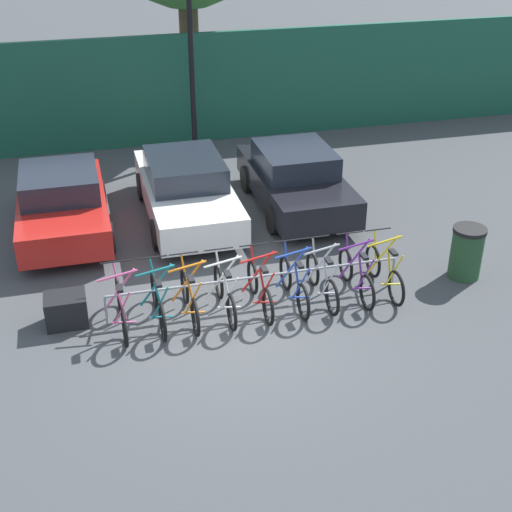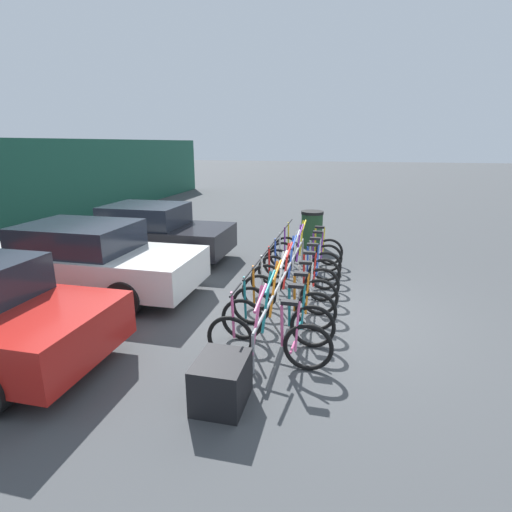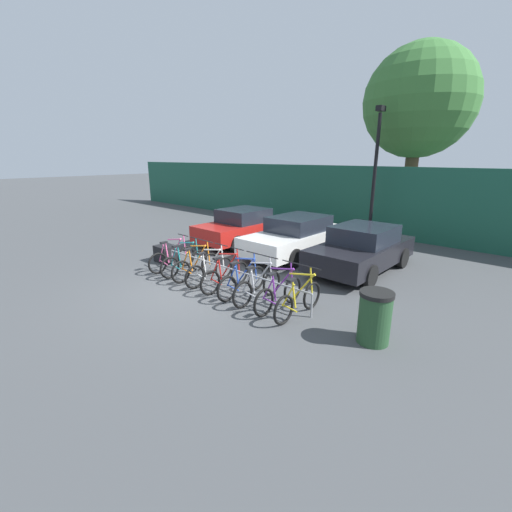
# 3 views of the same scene
# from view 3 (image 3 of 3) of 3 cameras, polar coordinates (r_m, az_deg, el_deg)

# --- Properties ---
(ground_plane) EXTENTS (120.00, 120.00, 0.00)m
(ground_plane) POSITION_cam_3_polar(r_m,az_deg,el_deg) (9.39, -10.00, -5.39)
(ground_plane) COLOR #424447
(hoarding_wall) EXTENTS (36.00, 0.16, 3.02)m
(hoarding_wall) POSITION_cam_3_polar(r_m,az_deg,el_deg) (16.42, 17.25, 8.85)
(hoarding_wall) COLOR #19513D
(hoarding_wall) RESTS_ON ground
(bike_rack) EXTENTS (5.35, 0.04, 0.57)m
(bike_rack) POSITION_cam_3_polar(r_m,az_deg,el_deg) (9.20, -4.57, -2.32)
(bike_rack) COLOR gray
(bike_rack) RESTS_ON ground
(bicycle_pink) EXTENTS (0.68, 1.71, 1.05)m
(bicycle_pink) POSITION_cam_3_polar(r_m,az_deg,el_deg) (10.97, -13.73, -0.35)
(bicycle_pink) COLOR black
(bicycle_pink) RESTS_ON ground
(bicycle_teal) EXTENTS (0.68, 1.71, 1.05)m
(bicycle_teal) POSITION_cam_3_polar(r_m,az_deg,el_deg) (10.47, -11.81, -1.02)
(bicycle_teal) COLOR black
(bicycle_teal) RESTS_ON ground
(bicycle_orange) EXTENTS (0.68, 1.71, 1.05)m
(bicycle_orange) POSITION_cam_3_polar(r_m,az_deg,el_deg) (10.05, -9.98, -1.65)
(bicycle_orange) COLOR black
(bicycle_orange) RESTS_ON ground
(bicycle_white) EXTENTS (0.68, 1.71, 1.05)m
(bicycle_white) POSITION_cam_3_polar(r_m,az_deg,el_deg) (9.58, -7.70, -2.44)
(bicycle_white) COLOR black
(bicycle_white) RESTS_ON ground
(bicycle_red) EXTENTS (0.68, 1.71, 1.05)m
(bicycle_red) POSITION_cam_3_polar(r_m,az_deg,el_deg) (9.12, -5.12, -3.32)
(bicycle_red) COLOR black
(bicycle_red) RESTS_ON ground
(bicycle_blue) EXTENTS (0.68, 1.71, 1.05)m
(bicycle_blue) POSITION_cam_3_polar(r_m,az_deg,el_deg) (8.69, -2.30, -4.28)
(bicycle_blue) COLOR black
(bicycle_blue) RESTS_ON ground
(bicycle_silver) EXTENTS (0.68, 1.71, 1.05)m
(bicycle_silver) POSITION_cam_3_polar(r_m,az_deg,el_deg) (8.35, 0.30, -5.15)
(bicycle_silver) COLOR black
(bicycle_silver) RESTS_ON ground
(bicycle_purple) EXTENTS (0.68, 1.71, 1.05)m
(bicycle_purple) POSITION_cam_3_polar(r_m,az_deg,el_deg) (7.95, 3.83, -6.31)
(bicycle_purple) COLOR black
(bicycle_purple) RESTS_ON ground
(bicycle_yellow) EXTENTS (0.68, 1.71, 1.05)m
(bicycle_yellow) POSITION_cam_3_polar(r_m,az_deg,el_deg) (7.65, 7.09, -7.36)
(bicycle_yellow) COLOR black
(bicycle_yellow) RESTS_ON ground
(car_red) EXTENTS (1.91, 3.93, 1.40)m
(car_red) POSITION_cam_3_polar(r_m,az_deg,el_deg) (13.97, -2.28, 4.95)
(car_red) COLOR red
(car_red) RESTS_ON ground
(car_white) EXTENTS (1.91, 4.44, 1.40)m
(car_white) POSITION_cam_3_polar(r_m,az_deg,el_deg) (12.33, 6.85, 3.33)
(car_white) COLOR silver
(car_white) RESTS_ON ground
(car_black) EXTENTS (1.91, 4.04, 1.40)m
(car_black) POSITION_cam_3_polar(r_m,az_deg,el_deg) (11.04, 17.22, 1.17)
(car_black) COLOR black
(car_black) RESTS_ON ground
(lamp_post) EXTENTS (0.24, 0.44, 5.30)m
(lamp_post) POSITION_cam_3_polar(r_m,az_deg,el_deg) (15.02, 19.26, 13.75)
(lamp_post) COLOR black
(lamp_post) RESTS_ON ground
(trash_bin) EXTENTS (0.63, 0.63, 1.03)m
(trash_bin) POSITION_cam_3_polar(r_m,az_deg,el_deg) (6.90, 19.17, -9.60)
(trash_bin) COLOR #234728
(trash_bin) RESTS_ON ground
(cargo_crate) EXTENTS (0.70, 0.56, 0.55)m
(cargo_crate) POSITION_cam_3_polar(r_m,az_deg,el_deg) (11.92, -14.75, 0.38)
(cargo_crate) COLOR black
(cargo_crate) RESTS_ON ground
(tree_behind_hoarding) EXTENTS (4.70, 4.70, 8.04)m
(tree_behind_hoarding) POSITION_cam_3_polar(r_m,az_deg,el_deg) (17.60, 25.54, 22.05)
(tree_behind_hoarding) COLOR brown
(tree_behind_hoarding) RESTS_ON ground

